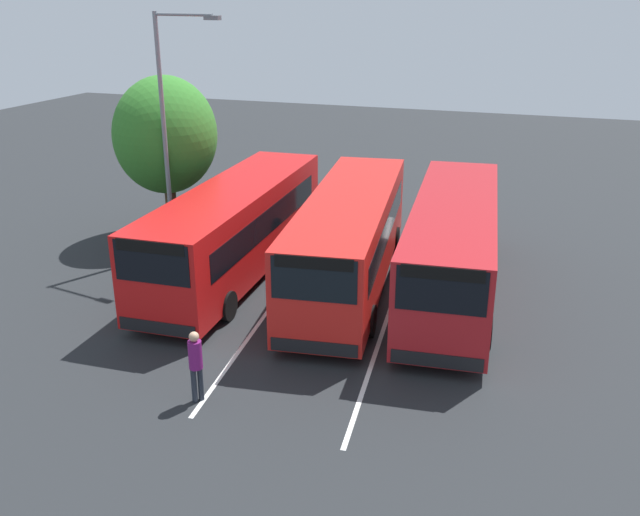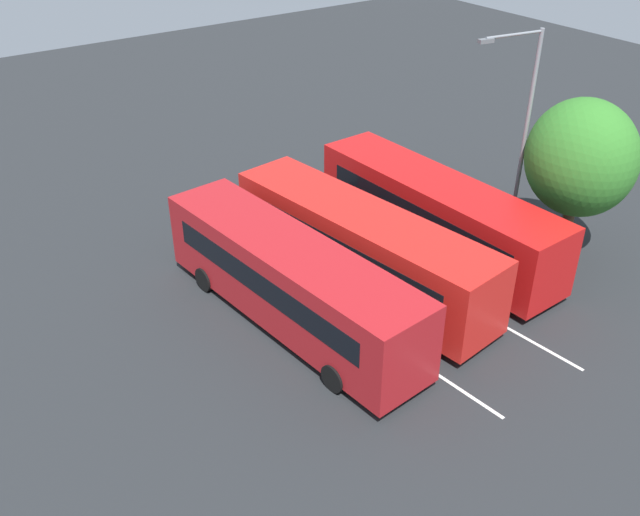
{
  "view_description": "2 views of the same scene",
  "coord_description": "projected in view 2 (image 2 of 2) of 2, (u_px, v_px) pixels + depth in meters",
  "views": [
    {
      "loc": [
        19.72,
        6.06,
        8.92
      ],
      "look_at": [
        0.76,
        -0.46,
        1.27
      ],
      "focal_mm": 38.59,
      "sensor_mm": 36.0,
      "label": 1
    },
    {
      "loc": [
        -17.17,
        13.77,
        14.43
      ],
      "look_at": [
        0.37,
        1.4,
        1.23
      ],
      "focal_mm": 39.47,
      "sensor_mm": 36.0,
      "label": 2
    }
  ],
  "objects": [
    {
      "name": "ground_plane",
      "position": [
        356.0,
        279.0,
        26.27
      ],
      "size": [
        76.66,
        76.66,
        0.0
      ],
      "primitive_type": "plane",
      "color": "#232628"
    },
    {
      "name": "bus_far_left",
      "position": [
        436.0,
        213.0,
        27.18
      ],
      "size": [
        11.14,
        2.97,
        3.03
      ],
      "rotation": [
        0.0,
        0.0,
        0.04
      ],
      "color": "red",
      "rests_on": "ground"
    },
    {
      "name": "bus_center_left",
      "position": [
        361.0,
        246.0,
        25.07
      ],
      "size": [
        11.27,
        3.89,
        3.03
      ],
      "rotation": [
        0.0,
        0.0,
        0.13
      ],
      "color": "red",
      "rests_on": "ground"
    },
    {
      "name": "bus_center_right",
      "position": [
        290.0,
        280.0,
        23.2
      ],
      "size": [
        11.22,
        3.5,
        3.03
      ],
      "rotation": [
        0.0,
        0.0,
        0.09
      ],
      "color": "#AD191E",
      "rests_on": "ground"
    },
    {
      "name": "pedestrian",
      "position": [
        276.0,
        176.0,
        31.49
      ],
      "size": [
        0.45,
        0.45,
        1.8
      ],
      "rotation": [
        0.0,
        0.0,
        3.97
      ],
      "color": "#232833",
      "rests_on": "ground"
    },
    {
      "name": "street_lamp",
      "position": [
        521.0,
        128.0,
        26.17
      ],
      "size": [
        0.65,
        2.71,
        8.46
      ],
      "rotation": [
        0.0,
        0.0,
        1.39
      ],
      "color": "gray",
      "rests_on": "ground"
    },
    {
      "name": "depot_tree",
      "position": [
        581.0,
        158.0,
        26.0
      ],
      "size": [
        4.25,
        3.82,
        6.2
      ],
      "color": "#4C3823",
      "rests_on": "ground"
    },
    {
      "name": "lane_stripe_outer_left",
      "position": [
        393.0,
        264.0,
        27.15
      ],
      "size": [
        16.39,
        1.72,
        0.01
      ],
      "primitive_type": "cube",
      "rotation": [
        0.0,
        0.0,
        0.1
      ],
      "color": "silver",
      "rests_on": "ground"
    },
    {
      "name": "lane_stripe_inner_left",
      "position": [
        317.0,
        295.0,
        25.38
      ],
      "size": [
        16.39,
        1.72,
        0.01
      ],
      "primitive_type": "cube",
      "rotation": [
        0.0,
        0.0,
        0.1
      ],
      "color": "silver",
      "rests_on": "ground"
    }
  ]
}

